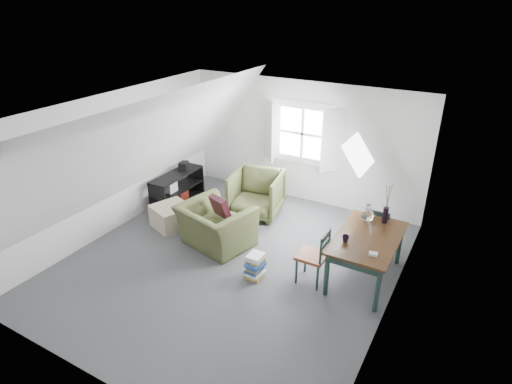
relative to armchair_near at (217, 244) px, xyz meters
The scene contains 24 objects.
floor 0.61m from the armchair_near, 31.16° to the right, with size 5.50×5.50×0.00m, color #48494D.
ceiling 2.57m from the armchair_near, 31.16° to the right, with size 5.50×5.50×0.00m, color white.
wall_back 2.79m from the armchair_near, 77.89° to the left, with size 5.00×5.00×0.00m, color silver.
wall_front 3.35m from the armchair_near, 80.33° to the right, with size 5.00×5.00×0.00m, color silver.
wall_left 2.36m from the armchair_near, behind, with size 5.50×5.50×0.00m, color silver.
wall_right 3.29m from the armchair_near, ahead, with size 5.50×5.50×0.00m, color silver.
slope_left 2.08m from the armchair_near, 162.91° to the right, with size 5.50×5.50×0.00m, color white.
slope_right 2.75m from the armchair_near, ahead, with size 5.50×5.50×0.00m, color white.
dormer_window 2.82m from the armchair_near, 77.51° to the left, with size 1.71×0.35×1.30m.
skylight 2.88m from the armchair_near, 25.40° to the left, with size 0.55×0.75×0.04m, color white.
armchair_near is the anchor object (origin of this frame).
armchair_far 1.35m from the armchair_near, 88.20° to the left, with size 0.94×0.96×0.88m, color #414826.
throw_pillow 0.69m from the armchair_near, 90.00° to the left, with size 0.38×0.11×0.38m, color #3B101C.
ottoman 1.12m from the armchair_near, behind, with size 0.63×0.63×0.42m, color tan.
dining_table 2.63m from the armchair_near, ahead, with size 0.89×1.49×0.74m.
demijohn 2.64m from the armchair_near, 17.80° to the left, with size 0.20×0.20×0.29m.
vase_twigs 2.91m from the armchair_near, 18.19° to the left, with size 0.08×0.09×0.66m.
cup 2.40m from the armchair_near, ahead, with size 0.11×0.11×0.10m, color black.
paper_box 2.84m from the armchair_near, ahead, with size 0.12×0.08×0.04m, color white.
dining_chair_far 2.79m from the armchair_near, 24.52° to the left, with size 0.40×0.40×0.85m.
dining_chair_near 1.94m from the armchair_near, ahead, with size 0.42×0.42×0.90m.
media_shelf 1.90m from the armchair_near, 150.22° to the left, with size 0.43×1.28×0.65m.
electronics_box 2.17m from the armchair_near, 143.04° to the left, with size 0.17×0.23×0.18m, color black.
magazine_stack 1.17m from the armchair_near, 24.55° to the right, with size 0.29×0.34×0.39m.
Camera 1 is at (3.23, -4.93, 4.05)m, focal length 30.00 mm.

